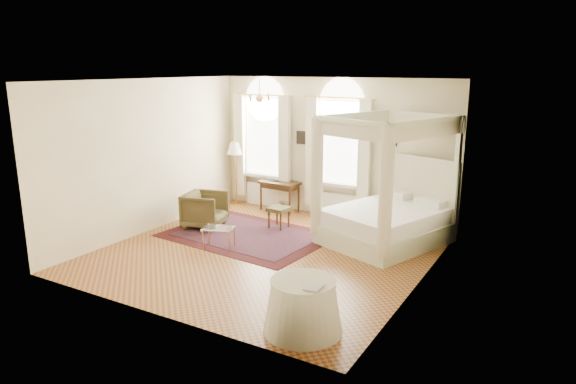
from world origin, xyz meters
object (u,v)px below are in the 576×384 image
(armchair, at_px, (205,210))
(floor_lamp, at_px, (235,151))
(nightstand, at_px, (441,222))
(coffee_table, at_px, (219,230))
(side_table, at_px, (303,306))
(canopy_bed, at_px, (385,215))
(stool, at_px, (279,211))
(writing_desk, at_px, (280,186))

(armchair, bearing_deg, floor_lamp, 0.95)
(nightstand, height_order, coffee_table, nightstand)
(side_table, bearing_deg, floor_lamp, 133.11)
(floor_lamp, bearing_deg, coffee_table, -60.27)
(canopy_bed, xyz_separation_m, coffee_table, (-2.74, -1.99, -0.21))
(canopy_bed, height_order, coffee_table, canopy_bed)
(stool, distance_m, armchair, 1.68)
(writing_desk, bearing_deg, floor_lamp, -180.00)
(stool, bearing_deg, armchair, -154.14)
(armchair, bearing_deg, writing_desk, -36.20)
(nightstand, bearing_deg, side_table, -97.11)
(side_table, bearing_deg, nightstand, 82.89)
(coffee_table, bearing_deg, canopy_bed, 35.95)
(writing_desk, height_order, coffee_table, writing_desk)
(coffee_table, distance_m, floor_lamp, 3.57)
(writing_desk, relative_size, stool, 2.12)
(nightstand, relative_size, writing_desk, 0.59)
(nightstand, distance_m, side_table, 5.09)
(coffee_table, xyz_separation_m, floor_lamp, (-1.70, 2.97, 1.02))
(canopy_bed, xyz_separation_m, side_table, (0.29, -4.06, -0.23))
(nightstand, bearing_deg, floor_lamp, -180.00)
(floor_lamp, bearing_deg, canopy_bed, -12.53)
(side_table, bearing_deg, canopy_bed, 94.06)
(canopy_bed, xyz_separation_m, stool, (-2.37, -0.27, -0.19))
(canopy_bed, relative_size, nightstand, 4.80)
(canopy_bed, distance_m, coffee_table, 3.39)
(stool, bearing_deg, nightstand, 20.90)
(canopy_bed, relative_size, side_table, 2.65)
(armchair, relative_size, floor_lamp, 0.53)
(canopy_bed, bearing_deg, writing_desk, 162.34)
(writing_desk, relative_size, side_table, 0.94)
(writing_desk, distance_m, side_table, 6.08)
(nightstand, distance_m, coffee_table, 4.71)
(floor_lamp, relative_size, side_table, 1.50)
(canopy_bed, height_order, side_table, canopy_bed)
(nightstand, bearing_deg, stool, -159.10)
(nightstand, relative_size, floor_lamp, 0.37)
(writing_desk, bearing_deg, canopy_bed, -17.66)
(nightstand, xyz_separation_m, stool, (-3.29, -1.26, 0.10))
(writing_desk, height_order, floor_lamp, floor_lamp)
(side_table, bearing_deg, stool, 125.03)
(armchair, distance_m, floor_lamp, 2.30)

